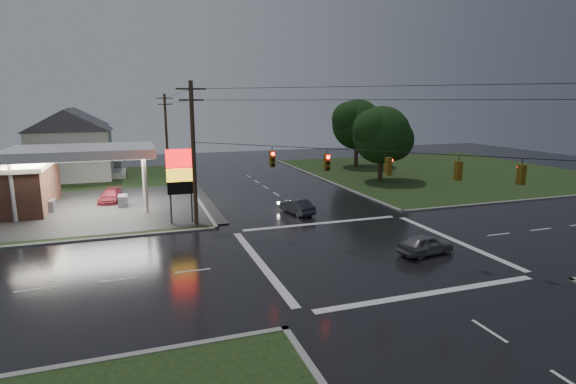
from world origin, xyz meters
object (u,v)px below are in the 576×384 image
object	(u,v)px
house_near	(72,144)
car_pump	(111,196)
utility_pole_nw	(194,152)
pylon_sign	(180,174)
car_north	(297,206)
tree_ne_far	(358,125)
car_crossing	(426,244)
utility_pole_n	(166,132)
tree_ne_near	(383,135)
house_far	(74,137)

from	to	relation	value
house_near	car_pump	distance (m)	16.71
utility_pole_nw	pylon_sign	bearing A→B (deg)	135.00
car_north	house_near	bearing A→B (deg)	-64.06
house_near	tree_ne_far	size ratio (longest dim) A/B	1.13
tree_ne_far	car_crossing	bearing A→B (deg)	-111.05
utility_pole_nw	house_near	bearing A→B (deg)	113.37
house_near	car_pump	world-z (taller)	house_near
utility_pole_nw	car_pump	distance (m)	13.80
utility_pole_n	tree_ne_near	bearing A→B (deg)	-34.10
pylon_sign	car_crossing	world-z (taller)	pylon_sign
pylon_sign	car_pump	xyz separation A→B (m)	(-5.65, 9.95, -3.40)
car_north	car_pump	size ratio (longest dim) A/B	0.92
tree_ne_far	car_pump	xyz separation A→B (m)	(-33.30, -13.54, -5.57)
car_crossing	utility_pole_nw	bearing A→B (deg)	40.35
pylon_sign	tree_ne_near	xyz separation A→B (m)	(24.64, 11.49, 1.55)
utility_pole_nw	car_north	distance (m)	10.13
house_near	car_crossing	distance (m)	45.14
car_pump	tree_ne_far	bearing A→B (deg)	31.71
pylon_sign	utility_pole_nw	bearing A→B (deg)	-45.00
house_near	car_north	bearing A→B (deg)	-51.64
car_pump	pylon_sign	bearing A→B (deg)	-50.83
house_near	tree_ne_near	size ratio (longest dim) A/B	1.23
car_crossing	tree_ne_near	bearing A→B (deg)	-32.55
pylon_sign	car_north	distance (m)	10.27
utility_pole_n	tree_ne_far	world-z (taller)	utility_pole_n
house_near	house_far	bearing A→B (deg)	94.76
house_near	car_crossing	bearing A→B (deg)	-57.29
utility_pole_nw	tree_ne_far	distance (m)	36.20
house_near	car_crossing	world-z (taller)	house_near
utility_pole_nw	car_north	world-z (taller)	utility_pole_nw
house_far	tree_ne_near	distance (m)	44.50
car_pump	car_north	bearing A→B (deg)	-23.27
house_far	car_north	xyz separation A→B (m)	(21.15, -37.46, -3.77)
utility_pole_nw	car_pump	xyz separation A→B (m)	(-6.65, 10.95, -5.11)
house_near	car_pump	size ratio (longest dim) A/B	2.61
house_near	house_far	size ratio (longest dim) A/B	1.00
house_near	car_north	xyz separation A→B (m)	(20.15, -25.46, -3.77)
utility_pole_n	house_near	bearing A→B (deg)	-170.09
pylon_sign	tree_ne_far	bearing A→B (deg)	40.35
utility_pole_nw	tree_ne_near	world-z (taller)	utility_pole_nw
house_near	utility_pole_n	bearing A→B (deg)	9.91
house_near	car_pump	bearing A→B (deg)	-72.85
pylon_sign	house_far	world-z (taller)	house_far
tree_ne_near	car_pump	bearing A→B (deg)	-177.09
house_near	tree_ne_near	world-z (taller)	tree_ne_near
tree_ne_far	house_far	bearing A→B (deg)	160.29
tree_ne_near	pylon_sign	bearing A→B (deg)	-154.99
pylon_sign	car_crossing	size ratio (longest dim) A/B	1.59
utility_pole_nw	utility_pole_n	world-z (taller)	utility_pole_nw
tree_ne_near	car_pump	xyz separation A→B (m)	(-30.29, -1.54, -4.95)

